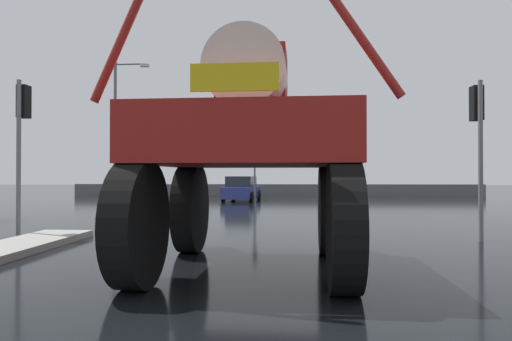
# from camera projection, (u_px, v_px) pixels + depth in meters

# --- Properties ---
(ground_plane) EXTENTS (120.00, 120.00, 0.00)m
(ground_plane) POSITION_uv_depth(u_px,v_px,m) (265.00, 217.00, 17.39)
(ground_plane) COLOR black
(oversize_sprayer) EXTENTS (4.20, 4.99, 4.68)m
(oversize_sprayer) POSITION_uv_depth(u_px,v_px,m) (251.00, 149.00, 7.77)
(oversize_sprayer) COLOR black
(oversize_sprayer) RESTS_ON ground
(sedan_ahead) EXTENTS (2.24, 4.27, 1.52)m
(sedan_ahead) POSITION_uv_depth(u_px,v_px,m) (242.00, 189.00, 28.58)
(sedan_ahead) COLOR navy
(sedan_ahead) RESTS_ON ground
(traffic_signal_near_left) EXTENTS (0.24, 0.54, 3.99)m
(traffic_signal_near_left) POSITION_uv_depth(u_px,v_px,m) (22.00, 123.00, 11.80)
(traffic_signal_near_left) COLOR slate
(traffic_signal_near_left) RESTS_ON ground
(traffic_signal_near_right) EXTENTS (0.24, 0.54, 3.83)m
(traffic_signal_near_right) POSITION_uv_depth(u_px,v_px,m) (478.00, 124.00, 11.11)
(traffic_signal_near_right) COLOR slate
(traffic_signal_near_right) RESTS_ON ground
(traffic_signal_far_left) EXTENTS (0.24, 0.55, 3.61)m
(traffic_signal_far_left) POSITION_uv_depth(u_px,v_px,m) (255.00, 158.00, 27.16)
(traffic_signal_far_left) COLOR slate
(traffic_signal_far_left) RESTS_ON ground
(streetlight_far_left) EXTENTS (2.12, 0.24, 8.32)m
(streetlight_far_left) POSITION_uv_depth(u_px,v_px,m) (118.00, 124.00, 27.31)
(streetlight_far_left) COLOR slate
(streetlight_far_left) RESTS_ON ground
(roadside_barrier) EXTENTS (31.56, 0.24, 0.90)m
(roadside_barrier) POSITION_uv_depth(u_px,v_px,m) (275.00, 190.00, 35.53)
(roadside_barrier) COLOR #59595B
(roadside_barrier) RESTS_ON ground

